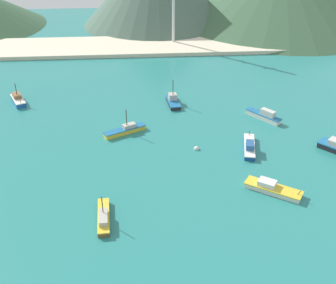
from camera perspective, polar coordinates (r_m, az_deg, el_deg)
ground at (r=79.37m, az=-3.67°, el=-5.62°), size 260.00×280.00×0.50m
fishing_boat_0 at (r=71.21m, az=-8.62°, el=-9.90°), size 2.42×8.91×4.94m
fishing_boat_2 at (r=78.81m, az=13.76°, el=-6.03°), size 10.07×8.04×1.95m
fishing_boat_4 at (r=108.14m, az=0.69°, el=5.51°), size 3.40×7.69×6.53m
fishing_boat_5 at (r=95.23m, az=-5.74°, el=1.61°), size 9.53×6.23×5.64m
fishing_boat_6 at (r=115.27m, az=-19.43°, el=5.37°), size 5.23×7.57×5.24m
fishing_boat_7 at (r=103.05m, az=12.78°, el=3.47°), size 7.21×8.26×2.65m
fishing_boat_8 at (r=90.13m, az=10.84°, el=-0.59°), size 4.16×9.85×2.20m
buoy_0 at (r=89.07m, az=3.83°, el=-0.89°), size 1.04×1.04×1.04m
beach_strip at (r=151.13m, az=-4.26°, el=12.70°), size 247.00×20.55×1.20m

